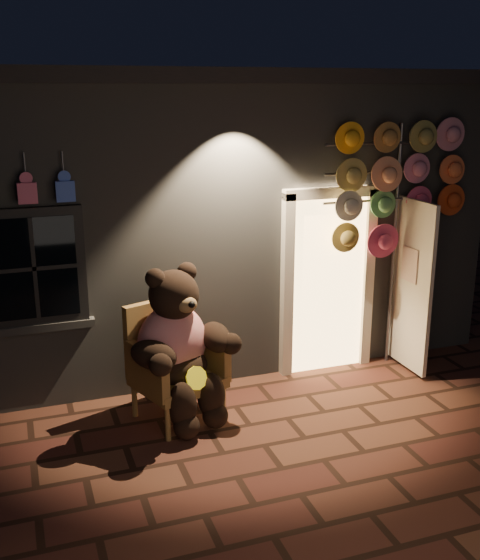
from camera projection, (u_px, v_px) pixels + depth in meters
name	position (u px, v px, depth m)	size (l,w,h in m)	color
ground	(265.00, 445.00, 6.21)	(60.00, 60.00, 0.00)	#573121
shop_building	(164.00, 199.00, 9.32)	(7.30, 5.95, 3.51)	slate
wicker_armchair	(172.00, 361.00, 6.64)	(1.00, 0.96, 1.19)	olive
teddy_bear	(178.00, 346.00, 6.46)	(1.10, 1.03, 1.60)	red
hat_rack	(396.00, 183.00, 7.40)	(1.75, 0.22, 2.90)	#59595E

